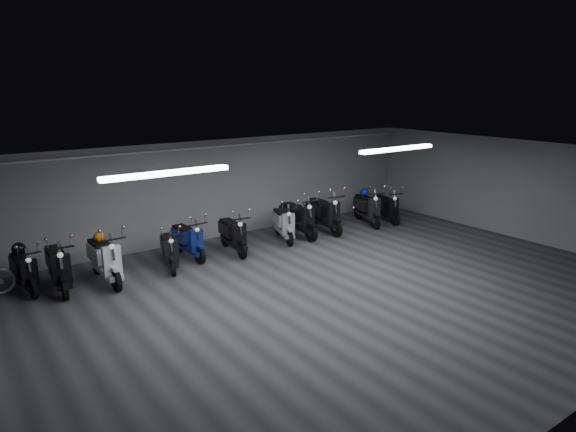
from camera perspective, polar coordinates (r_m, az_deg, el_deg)
floor at (r=10.84m, az=4.52°, el=-8.74°), size 14.00×10.00×0.01m
ceiling at (r=10.06m, az=4.84°, el=6.11°), size 14.00×10.00×0.01m
back_wall at (r=14.43m, az=-8.27°, el=2.95°), size 14.00×0.01×2.80m
right_wall at (r=15.72m, az=24.59°, el=2.73°), size 0.01×10.00×2.80m
fluor_strip_left at (r=9.37m, az=-13.47°, el=4.72°), size 2.40×0.18×0.08m
fluor_strip_right at (r=12.86m, az=12.21°, el=7.41°), size 2.40×0.18×0.08m
conduit at (r=14.16m, az=-8.30°, el=7.73°), size 13.60×0.05×0.05m
scooter_0 at (r=12.08m, az=-27.67°, el=-4.87°), size 0.69×1.66×1.20m
scooter_1 at (r=11.81m, az=-24.56°, el=-4.48°), size 0.73×1.88×1.38m
scooter_2 at (r=11.86m, az=-20.01°, el=-3.83°), size 0.70×1.94×1.43m
scooter_3 at (r=12.35m, az=-13.26°, el=-3.14°), size 0.96×1.70×1.20m
scooter_4 at (r=12.97m, az=-11.23°, el=-2.05°), size 0.67×1.72×1.25m
scooter_5 at (r=13.22m, az=-6.23°, el=-1.43°), size 0.79×1.80×1.29m
scooter_6 at (r=14.18m, az=-0.48°, el=-0.23°), size 1.11×1.83×1.29m
scooter_7 at (r=14.54m, az=1.13°, el=0.43°), size 0.70×1.95×1.44m
scooter_8 at (r=15.05m, az=4.08°, el=0.94°), size 0.85×2.02×1.46m
scooter_9 at (r=16.01m, az=8.96°, el=1.46°), size 1.16×1.94×1.37m
scooter_10 at (r=16.45m, az=10.99°, el=1.50°), size 0.94×1.75×1.24m
helmet_0 at (r=16.17m, az=8.60°, el=2.69°), size 0.27×0.27×0.27m
helmet_1 at (r=12.21m, az=-28.09°, el=-3.30°), size 0.29×0.29×0.29m
helmet_2 at (r=12.02m, az=-20.53°, el=-2.17°), size 0.24×0.24×0.24m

